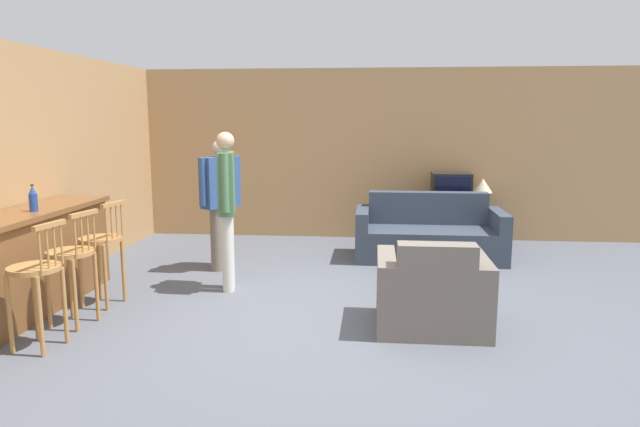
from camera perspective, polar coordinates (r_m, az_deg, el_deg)
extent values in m
plane|color=#565B66|center=(5.46, 0.63, -10.34)|extent=(24.00, 24.00, 0.00)
cube|color=tan|center=(8.87, 2.68, 5.94)|extent=(9.40, 0.08, 2.60)
cube|color=tan|center=(7.43, -23.62, 4.45)|extent=(0.08, 8.73, 2.60)
cube|color=brown|center=(5.93, -28.32, -5.18)|extent=(0.47, 2.76, 0.94)
cube|color=brown|center=(5.83, -28.70, -0.48)|extent=(0.55, 2.82, 0.05)
cylinder|color=#B77F42|center=(5.11, -26.68, -4.93)|extent=(0.46, 0.46, 0.04)
cylinder|color=#B77F42|center=(5.39, -26.58, -8.00)|extent=(0.04, 0.04, 0.65)
cylinder|color=#B77F42|center=(5.19, -28.63, -8.83)|extent=(0.04, 0.04, 0.65)
cylinder|color=#B77F42|center=(5.21, -24.16, -8.40)|extent=(0.04, 0.04, 0.65)
cylinder|color=#B77F42|center=(5.01, -26.18, -9.29)|extent=(0.04, 0.04, 0.65)
cylinder|color=#B77F42|center=(5.05, -24.44, -2.80)|extent=(0.02, 0.02, 0.32)
cylinder|color=#B77F42|center=(4.99, -25.01, -2.99)|extent=(0.02, 0.02, 0.32)
cylinder|color=#B77F42|center=(4.93, -25.60, -3.18)|extent=(0.02, 0.02, 0.32)
cylinder|color=#B77F42|center=(4.87, -26.21, -3.37)|extent=(0.02, 0.02, 0.32)
cube|color=#B77F42|center=(4.92, -25.45, -1.06)|extent=(0.09, 0.35, 0.04)
cylinder|color=#B77F42|center=(5.56, -23.73, -3.60)|extent=(0.48, 0.48, 0.04)
cylinder|color=#B77F42|center=(5.84, -23.67, -6.49)|extent=(0.04, 0.04, 0.65)
cylinder|color=#B77F42|center=(5.63, -25.55, -7.20)|extent=(0.04, 0.04, 0.65)
cylinder|color=#B77F42|center=(5.66, -21.45, -6.84)|extent=(0.04, 0.04, 0.65)
cylinder|color=#B77F42|center=(5.45, -23.30, -7.58)|extent=(0.04, 0.04, 0.65)
cylinder|color=#B77F42|center=(5.51, -21.66, -1.65)|extent=(0.02, 0.02, 0.32)
cylinder|color=#B77F42|center=(5.44, -22.19, -1.81)|extent=(0.02, 0.02, 0.32)
cylinder|color=#B77F42|center=(5.38, -22.72, -1.96)|extent=(0.02, 0.02, 0.32)
cylinder|color=#B77F42|center=(5.32, -23.28, -2.13)|extent=(0.02, 0.02, 0.32)
cube|color=#B77F42|center=(5.38, -22.57, -0.03)|extent=(0.10, 0.35, 0.04)
cylinder|color=#B77F42|center=(6.05, -21.13, -2.42)|extent=(0.47, 0.47, 0.04)
cylinder|color=#B77F42|center=(6.32, -21.21, -5.14)|extent=(0.04, 0.04, 0.65)
cylinder|color=#B77F42|center=(6.10, -22.81, -5.76)|extent=(0.04, 0.04, 0.65)
cylinder|color=#B77F42|center=(6.16, -19.07, -5.40)|extent=(0.04, 0.04, 0.65)
cylinder|color=#B77F42|center=(5.93, -20.64, -6.05)|extent=(0.04, 0.04, 0.65)
cylinder|color=#B77F42|center=(6.01, -19.21, -0.61)|extent=(0.02, 0.02, 0.32)
cylinder|color=#B77F42|center=(5.95, -19.66, -0.74)|extent=(0.02, 0.02, 0.32)
cylinder|color=#B77F42|center=(5.88, -20.12, -0.88)|extent=(0.02, 0.02, 0.32)
cylinder|color=#B77F42|center=(5.82, -20.58, -1.02)|extent=(0.02, 0.02, 0.32)
cube|color=#B77F42|center=(5.89, -19.98, 0.89)|extent=(0.10, 0.35, 0.04)
cube|color=#384251|center=(7.73, 10.84, -2.96)|extent=(1.62, 0.92, 0.42)
cube|color=#384251|center=(7.99, 10.71, 0.57)|extent=(1.62, 0.22, 0.44)
cube|color=#384251|center=(7.67, 4.25, -1.98)|extent=(0.16, 0.92, 0.66)
cube|color=#384251|center=(7.84, 17.36, -2.15)|extent=(0.16, 0.92, 0.66)
cube|color=#70665B|center=(5.27, 11.06, -8.87)|extent=(0.65, 0.87, 0.42)
cube|color=#70665B|center=(4.84, 11.58, -5.40)|extent=(0.65, 0.22, 0.42)
cube|color=#70665B|center=(5.29, 15.51, -7.66)|extent=(0.16, 0.87, 0.64)
cube|color=#70665B|center=(5.21, 6.62, -7.64)|extent=(0.16, 0.87, 0.64)
cube|color=brown|center=(6.45, 10.33, -4.09)|extent=(0.54, 1.02, 0.04)
cube|color=brown|center=(6.03, 8.45, -6.83)|extent=(0.06, 0.06, 0.34)
cube|color=brown|center=(6.07, 12.82, -6.85)|extent=(0.06, 0.06, 0.34)
cube|color=brown|center=(6.93, 8.06, -4.65)|extent=(0.06, 0.06, 0.34)
cube|color=brown|center=(6.97, 11.85, -4.69)|extent=(0.06, 0.06, 0.34)
cube|color=black|center=(8.68, 12.83, -1.28)|extent=(1.23, 0.48, 0.52)
cube|color=black|center=(8.60, 12.96, 2.20)|extent=(0.56, 0.43, 0.54)
cube|color=black|center=(8.39, 13.15, 2.01)|extent=(0.49, 0.01, 0.47)
cylinder|color=#234293|center=(6.01, -26.74, 0.99)|extent=(0.08, 0.08, 0.17)
cone|color=#234293|center=(5.99, -26.82, 2.12)|extent=(0.07, 0.07, 0.07)
cylinder|color=black|center=(5.99, -26.86, 2.54)|extent=(0.03, 0.03, 0.02)
cube|color=maroon|center=(6.40, 10.41, -3.96)|extent=(0.20, 0.16, 0.02)
cylinder|color=brown|center=(8.71, 15.86, 0.46)|extent=(0.16, 0.16, 0.02)
cylinder|color=brown|center=(8.69, 15.90, 1.29)|extent=(0.03, 0.03, 0.23)
cone|color=beige|center=(8.66, 15.96, 2.72)|extent=(0.28, 0.28, 0.21)
cylinder|color=#756B5B|center=(7.18, -9.26, -2.37)|extent=(0.15, 0.15, 0.78)
cylinder|color=#756B5B|center=(7.08, -10.30, -2.58)|extent=(0.15, 0.15, 0.78)
cube|color=#335189|center=(7.02, -9.94, 3.10)|extent=(0.43, 0.50, 0.62)
cylinder|color=#335189|center=(7.19, -8.32, 3.49)|extent=(0.10, 0.10, 0.57)
cylinder|color=#335189|center=(6.86, -11.65, 3.10)|extent=(0.10, 0.10, 0.57)
sphere|color=tan|center=(6.99, -10.04, 6.49)|extent=(0.18, 0.18, 0.18)
cylinder|color=silver|center=(6.20, -9.20, -3.98)|extent=(0.12, 0.12, 0.84)
cylinder|color=silver|center=(6.34, -9.13, -3.69)|extent=(0.12, 0.12, 0.84)
cube|color=#4C754C|center=(6.14, -9.35, 2.99)|extent=(0.24, 0.43, 0.66)
cylinder|color=#4C754C|center=(5.92, -9.49, 3.01)|extent=(0.08, 0.08, 0.61)
cylinder|color=#4C754C|center=(6.36, -9.24, 3.46)|extent=(0.08, 0.08, 0.61)
sphere|color=tan|center=(6.11, -9.47, 7.16)|extent=(0.19, 0.19, 0.19)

